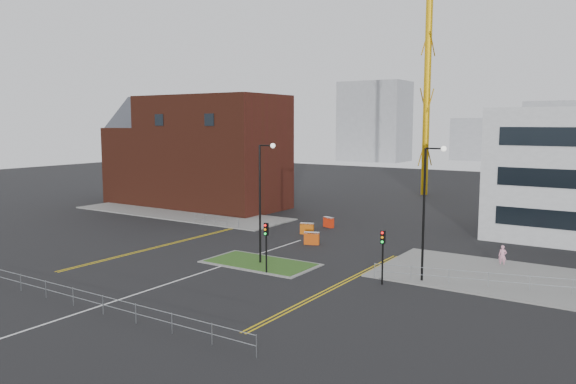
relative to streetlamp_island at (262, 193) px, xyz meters
name	(u,v)px	position (x,y,z in m)	size (l,w,h in m)	color
ground	(165,285)	(-2.22, -8.00, -5.41)	(200.00, 200.00, 0.00)	black
pavement_left	(180,213)	(-22.22, 14.00, -5.35)	(28.00, 8.00, 0.12)	slate
pavement_right	(561,286)	(19.78, 6.00, -5.35)	(24.00, 10.00, 0.12)	slate
island_kerb	(260,263)	(-0.22, 0.00, -5.37)	(8.60, 4.60, 0.08)	slate
grass_island	(260,263)	(-0.22, 0.00, -5.35)	(8.00, 4.00, 0.12)	#2D541C
brick_building	(195,153)	(-25.19, 20.00, 1.44)	(24.20, 10.07, 14.24)	#4E2013
streetlamp_island	(262,193)	(0.00, 0.00, 0.00)	(1.46, 0.36, 9.18)	black
streetlamp_right_near	(427,203)	(12.00, 2.00, 0.00)	(1.46, 0.36, 9.18)	black
traffic_light_island	(266,238)	(1.78, -2.02, -2.85)	(0.28, 0.33, 3.65)	black
traffic_light_right	(383,247)	(9.78, -0.02, -2.85)	(0.28, 0.33, 3.65)	black
railing_front	(88,297)	(-2.22, -14.00, -4.63)	(24.05, 0.05, 1.10)	gray
railing_left	(216,219)	(-13.22, 10.00, -4.67)	(6.05, 0.05, 1.10)	gray
railing_right	(530,280)	(18.28, 3.50, -4.63)	(19.05, 5.05, 1.10)	gray
centre_line	(186,278)	(-2.22, -6.00, -5.41)	(0.15, 30.00, 0.01)	silver
yellow_left_a	(174,242)	(-11.22, 2.00, -5.41)	(0.12, 24.00, 0.01)	gold
yellow_left_b	(177,243)	(-10.92, 2.00, -5.41)	(0.12, 24.00, 0.01)	gold
yellow_right_a	(334,286)	(7.28, -2.00, -5.41)	(0.12, 20.00, 0.01)	gold
yellow_right_b	(338,286)	(7.58, -2.00, -5.41)	(0.12, 20.00, 0.01)	gold
skyline_a	(374,122)	(-42.22, 112.00, 5.59)	(18.00, 12.00, 22.00)	gray
skyline_d	(509,140)	(-10.22, 132.00, 0.59)	(30.00, 12.00, 12.00)	gray
pedestrian	(503,256)	(15.33, 9.43, -4.63)	(0.57, 0.38, 1.57)	pink
barrier_left	(307,228)	(-3.22, 11.75, -4.82)	(1.37, 0.83, 1.09)	#CB580B
barrier_mid	(312,238)	(-0.45, 8.00, -4.81)	(1.39, 0.90, 1.11)	#C4450A
barrier_right	(329,222)	(-3.22, 16.00, -4.84)	(1.33, 0.85, 1.06)	red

